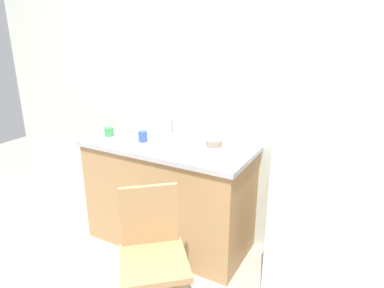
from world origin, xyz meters
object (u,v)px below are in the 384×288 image
at_px(chair, 153,252).
at_px(cup_blue, 143,136).
at_px(dish_tray, 177,145).
at_px(refrigerator, 322,220).
at_px(cup_green, 109,132).
at_px(terracotta_bowl, 214,143).

height_order(chair, cup_blue, cup_blue).
bearing_deg(dish_tray, refrigerator, 3.54).
bearing_deg(refrigerator, dish_tray, -176.46).
bearing_deg(cup_green, terracotta_bowl, 11.95).
bearing_deg(terracotta_bowl, dish_tray, -141.85).
relative_size(dish_tray, cup_green, 3.53).
height_order(terracotta_bowl, cup_green, cup_green).
bearing_deg(chair, cup_green, 102.03).
distance_m(chair, terracotta_bowl, 1.00).
bearing_deg(refrigerator, chair, -137.58).
distance_m(cup_blue, cup_green, 0.35).
xyz_separation_m(chair, cup_blue, (-0.58, 0.72, 0.46)).
height_order(chair, dish_tray, dish_tray).
height_order(refrigerator, dish_tray, refrigerator).
relative_size(refrigerator, cup_blue, 12.52).
xyz_separation_m(refrigerator, dish_tray, (-1.11, -0.07, 0.37)).
distance_m(refrigerator, chair, 1.16).
bearing_deg(cup_blue, refrigerator, 2.57).
bearing_deg(terracotta_bowl, cup_blue, -162.68).
xyz_separation_m(refrigerator, cup_green, (-1.79, -0.08, 0.38)).
bearing_deg(terracotta_bowl, chair, -88.68).
height_order(dish_tray, terracotta_bowl, terracotta_bowl).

